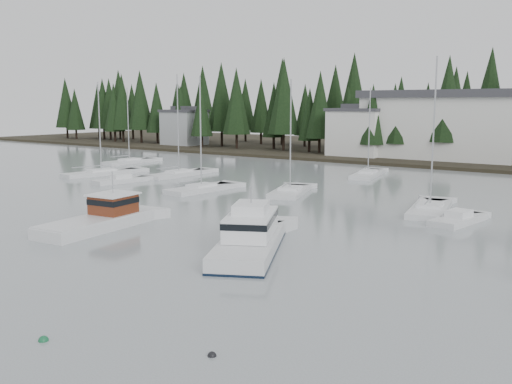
# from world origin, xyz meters

# --- Properties ---
(far_shore_land) EXTENTS (240.00, 54.00, 1.00)m
(far_shore_land) POSITION_xyz_m (0.00, 97.00, 0.00)
(far_shore_land) COLOR black
(far_shore_land) RESTS_ON ground
(conifer_treeline) EXTENTS (200.00, 22.00, 20.00)m
(conifer_treeline) POSITION_xyz_m (0.00, 86.00, 0.00)
(conifer_treeline) COLOR black
(conifer_treeline) RESTS_ON ground
(house_west) EXTENTS (9.54, 7.42, 8.75)m
(house_west) POSITION_xyz_m (-18.00, 79.00, 4.65)
(house_west) COLOR silver
(house_west) RESTS_ON ground
(house_far_west) EXTENTS (8.48, 7.42, 8.25)m
(house_far_west) POSITION_xyz_m (-60.00, 81.00, 4.40)
(house_far_west) COLOR #999EA0
(house_far_west) RESTS_ON ground
(harbor_inn) EXTENTS (29.50, 11.50, 10.90)m
(harbor_inn) POSITION_xyz_m (-2.96, 82.34, 5.78)
(harbor_inn) COLOR silver
(harbor_inn) RESTS_ON ground
(lobster_boat_brown) EXTENTS (5.66, 9.90, 4.74)m
(lobster_boat_brown) POSITION_xyz_m (-9.27, 16.94, 0.54)
(lobster_boat_brown) COLOR silver
(lobster_boat_brown) RESTS_ON ground
(cabin_cruiser_center) EXTENTS (8.00, 11.31, 4.71)m
(cabin_cruiser_center) POSITION_xyz_m (3.92, 18.15, 0.71)
(cabin_cruiser_center) COLOR silver
(cabin_cruiser_center) RESTS_ON ground
(sailboat_0) EXTENTS (3.43, 8.65, 12.69)m
(sailboat_0) POSITION_xyz_m (-15.23, 35.34, 0.07)
(sailboat_0) COLOR silver
(sailboat_0) RESTS_ON ground
(sailboat_2) EXTENTS (4.39, 10.66, 12.59)m
(sailboat_2) POSITION_xyz_m (-35.21, 38.29, 0.06)
(sailboat_2) COLOR silver
(sailboat_2) RESTS_ON ground
(sailboat_4) EXTENTS (2.70, 9.31, 12.25)m
(sailboat_4) POSITION_xyz_m (-43.51, 50.54, 0.06)
(sailboat_4) COLOR silver
(sailboat_4) RESTS_ON ground
(sailboat_5) EXTENTS (5.46, 8.55, 12.27)m
(sailboat_5) POSITION_xyz_m (-6.45, 39.20, 0.07)
(sailboat_5) COLOR silver
(sailboat_5) RESTS_ON ground
(sailboat_7) EXTENTS (2.78, 9.91, 13.48)m
(sailboat_7) POSITION_xyz_m (-26.19, 43.46, 0.07)
(sailboat_7) COLOR silver
(sailboat_7) RESTS_ON ground
(sailboat_8) EXTENTS (4.68, 9.41, 13.73)m
(sailboat_8) POSITION_xyz_m (8.67, 37.93, 0.07)
(sailboat_8) COLOR silver
(sailboat_8) RESTS_ON ground
(sailboat_9) EXTENTS (4.55, 9.96, 11.81)m
(sailboat_9) POSITION_xyz_m (-6.20, 57.57, 0.06)
(sailboat_9) COLOR silver
(sailboat_9) RESTS_ON ground
(runabout_0) EXTENTS (3.27, 7.04, 1.42)m
(runabout_0) POSITION_xyz_m (-27.40, 34.79, 0.13)
(runabout_0) COLOR silver
(runabout_0) RESTS_ON ground
(runabout_1) EXTENTS (3.14, 6.40, 1.42)m
(runabout_1) POSITION_xyz_m (12.07, 34.68, 0.13)
(runabout_1) COLOR silver
(runabout_1) RESTS_ON ground
(mooring_buoy_green) EXTENTS (0.41, 0.41, 0.41)m
(mooring_buoy_green) POSITION_xyz_m (5.51, 2.20, 0.00)
(mooring_buoy_green) COLOR #145933
(mooring_buoy_green) RESTS_ON ground
(mooring_buoy_dark) EXTENTS (0.34, 0.34, 0.34)m
(mooring_buoy_dark) POSITION_xyz_m (11.80, 5.04, 0.00)
(mooring_buoy_dark) COLOR black
(mooring_buoy_dark) RESTS_ON ground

